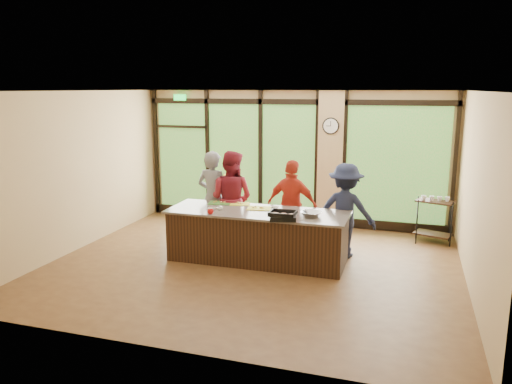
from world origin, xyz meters
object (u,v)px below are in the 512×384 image
Objects in this scene: cook_left at (213,198)px; roasting_pan at (283,218)px; flower_stand at (222,210)px; island_base at (257,237)px; cook_right at (345,211)px; bar_cart at (434,215)px.

roasting_pan is (1.71, -1.17, 0.03)m from cook_left.
flower_stand is at bearing 114.23° from roasting_pan.
cook_right reaches higher than island_base.
bar_cart is at bearing 8.46° from flower_stand.
cook_left is at bearing -142.89° from bar_cart.
cook_left is at bearing 129.93° from roasting_pan.
cook_right reaches higher than flower_stand.
bar_cart is at bearing 34.27° from island_base.
cook_right is at bearing 37.68° from roasting_pan.
cook_right is 2.41× the size of flower_stand.
island_base is 2.46m from flower_stand.
roasting_pan is 3.55m from bar_cart.
cook_left is (-1.13, 0.72, 0.49)m from island_base.
roasting_pan is at bearing -115.16° from bar_cart.
cook_right is 1.81× the size of bar_cart.
cook_left reaches higher than bar_cart.
flower_stand is (-0.32, 1.26, -0.57)m from cook_left.
cook_left reaches higher than cook_right.
cook_left is 1.08× the size of cook_right.
island_base is 4.33× the size of flower_stand.
roasting_pan is at bearing 154.20° from cook_left.
island_base is 1.43m from cook_left.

